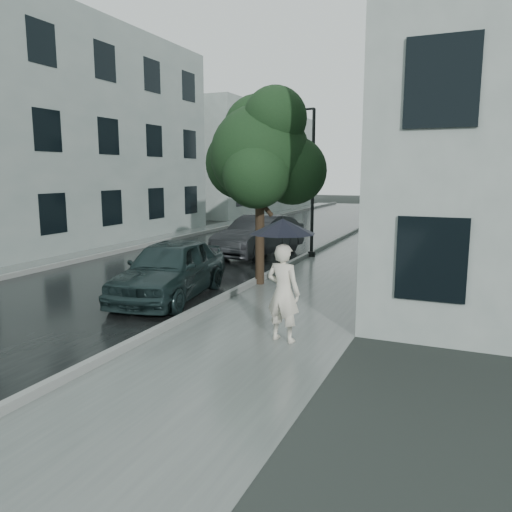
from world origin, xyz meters
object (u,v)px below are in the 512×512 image
at_px(street_tree, 261,154).
at_px(lamp_post, 309,172).
at_px(car_far, 259,236).
at_px(car_near, 170,269).
at_px(pedestrian, 283,293).

relative_size(street_tree, lamp_post, 0.98).
distance_m(street_tree, car_far, 5.55).
xyz_separation_m(street_tree, car_near, (-1.42, -2.48, -2.87)).
bearing_deg(street_tree, car_far, 113.48).
height_order(pedestrian, car_far, pedestrian).
distance_m(lamp_post, car_near, 7.88).
bearing_deg(car_far, street_tree, -58.74).
height_order(lamp_post, car_far, lamp_post).
bearing_deg(pedestrian, car_near, -17.09).
bearing_deg(lamp_post, pedestrian, -63.95).
relative_size(lamp_post, car_near, 1.26).
height_order(lamp_post, car_near, lamp_post).
relative_size(pedestrian, car_far, 0.40).
distance_m(pedestrian, car_far, 9.68).
relative_size(pedestrian, car_near, 0.42).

